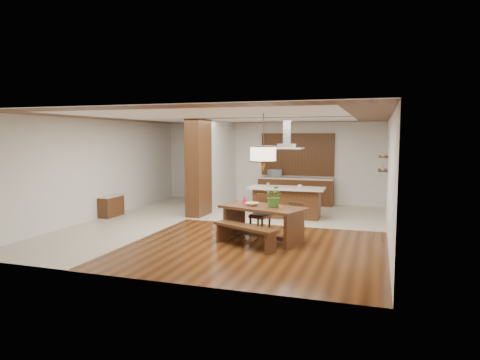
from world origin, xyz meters
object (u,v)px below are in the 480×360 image
(dining_chair_right, at_px, (294,221))
(microwave, at_px, (274,173))
(range_hood, at_px, (288,134))
(pendant_lantern, at_px, (263,143))
(foliage_plant, at_px, (274,196))
(fruit_bowl, at_px, (252,204))
(kitchen_island, at_px, (287,202))
(dining_chair_left, at_px, (260,214))
(island_cup, at_px, (300,186))
(dining_table, at_px, (263,215))
(hallway_console, at_px, (111,206))
(dining_bench, at_px, (245,236))

(dining_chair_right, height_order, microwave, microwave)
(range_hood, bearing_deg, pendant_lantern, -89.06)
(dining_chair_right, xyz_separation_m, foliage_plant, (-0.37, -0.41, 0.62))
(fruit_bowl, xyz_separation_m, kitchen_island, (0.22, 2.90, -0.37))
(microwave, bearing_deg, kitchen_island, -85.63)
(dining_chair_left, bearing_deg, fruit_bowl, -72.65)
(island_cup, bearing_deg, dining_table, -97.04)
(dining_chair_left, distance_m, pendant_lantern, 1.92)
(dining_table, xyz_separation_m, dining_chair_left, (-0.26, 0.71, -0.11))
(dining_table, relative_size, island_cup, 17.68)
(island_cup, bearing_deg, dining_chair_right, -83.09)
(hallway_console, bearing_deg, dining_chair_left, -8.73)
(range_hood, bearing_deg, hallway_console, -163.66)
(hallway_console, xyz_separation_m, fruit_bowl, (4.80, -1.43, 0.52))
(hallway_console, bearing_deg, pendant_lantern, -15.91)
(foliage_plant, height_order, range_hood, range_hood)
(foliage_plant, bearing_deg, hallway_console, 164.73)
(dining_chair_left, height_order, kitchen_island, dining_chair_left)
(dining_table, distance_m, dining_chair_right, 0.77)
(fruit_bowl, xyz_separation_m, microwave, (-0.77, 5.44, 0.26))
(hallway_console, relative_size, dining_chair_left, 0.92)
(dining_chair_left, relative_size, island_cup, 7.97)
(dining_chair_right, relative_size, range_hood, 0.94)
(dining_bench, distance_m, foliage_plant, 1.14)
(dining_bench, height_order, pendant_lantern, pendant_lantern)
(dining_table, height_order, range_hood, range_hood)
(dining_bench, xyz_separation_m, fruit_bowl, (-0.04, 0.66, 0.60))
(dining_bench, xyz_separation_m, dining_chair_right, (0.87, 1.04, 0.19))
(foliage_plant, bearing_deg, kitchen_island, 96.19)
(hallway_console, xyz_separation_m, dining_chair_right, (5.71, -1.05, 0.11))
(dining_table, height_order, dining_bench, dining_table)
(fruit_bowl, bearing_deg, foliage_plant, -2.68)
(fruit_bowl, relative_size, range_hood, 0.33)
(dining_bench, distance_m, dining_chair_left, 1.38)
(dining_bench, bearing_deg, foliage_plant, 52.23)
(hallway_console, distance_m, range_hood, 5.66)
(foliage_plant, height_order, kitchen_island, foliage_plant)
(fruit_bowl, height_order, island_cup, island_cup)
(hallway_console, bearing_deg, fruit_bowl, -16.61)
(island_cup, bearing_deg, range_hood, 165.47)
(kitchen_island, bearing_deg, fruit_bowl, -95.67)
(dining_chair_left, bearing_deg, foliage_plant, -35.65)
(hallway_console, relative_size, island_cup, 7.36)
(dining_table, height_order, foliage_plant, foliage_plant)
(dining_table, xyz_separation_m, dining_chair_right, (0.64, 0.39, -0.16))
(range_hood, bearing_deg, fruit_bowl, -94.32)
(dining_table, height_order, fruit_bowl, fruit_bowl)
(hallway_console, height_order, pendant_lantern, pendant_lantern)
(dining_bench, height_order, range_hood, range_hood)
(hallway_console, distance_m, dining_chair_right, 5.80)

